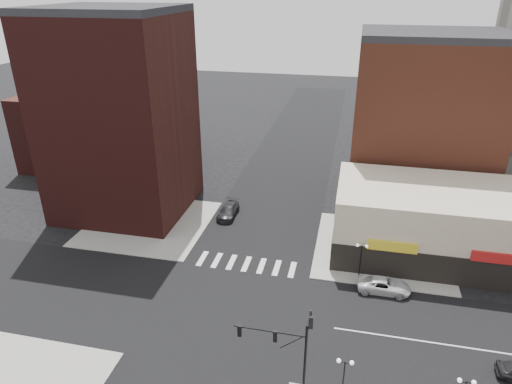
# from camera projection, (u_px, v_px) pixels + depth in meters

# --- Properties ---
(ground) EXTENTS (240.00, 240.00, 0.00)m
(ground) POSITION_uv_depth(u_px,v_px,m) (227.00, 312.00, 42.96)
(ground) COLOR black
(ground) RESTS_ON ground
(road_ew) EXTENTS (200.00, 14.00, 0.02)m
(road_ew) POSITION_uv_depth(u_px,v_px,m) (227.00, 312.00, 42.96)
(road_ew) COLOR black
(road_ew) RESTS_ON ground
(road_ns) EXTENTS (14.00, 200.00, 0.02)m
(road_ns) POSITION_uv_depth(u_px,v_px,m) (227.00, 312.00, 42.96)
(road_ns) COLOR black
(road_ns) RESTS_ON ground
(sidewalk_nw) EXTENTS (15.00, 15.00, 0.12)m
(sidewalk_nw) POSITION_uv_depth(u_px,v_px,m) (149.00, 223.00, 58.61)
(sidewalk_nw) COLOR gray
(sidewalk_nw) RESTS_ON ground
(sidewalk_ne) EXTENTS (15.00, 15.00, 0.12)m
(sidewalk_ne) POSITION_uv_depth(u_px,v_px,m) (381.00, 249.00, 52.92)
(sidewalk_ne) COLOR gray
(sidewalk_ne) RESTS_ON ground
(building_nw) EXTENTS (16.00, 15.00, 25.00)m
(building_nw) POSITION_uv_depth(u_px,v_px,m) (120.00, 118.00, 57.77)
(building_nw) COLOR #381312
(building_nw) RESTS_ON ground
(building_nw_low) EXTENTS (20.00, 18.00, 12.00)m
(building_nw_low) POSITION_uv_depth(u_px,v_px,m) (98.00, 127.00, 76.79)
(building_nw_low) COLOR #381312
(building_nw_low) RESTS_ON ground
(building_ne_midrise) EXTENTS (18.00, 15.00, 22.00)m
(building_ne_midrise) POSITION_uv_depth(u_px,v_px,m) (422.00, 124.00, 60.69)
(building_ne_midrise) COLOR brown
(building_ne_midrise) RESTS_ON ground
(building_ne_row) EXTENTS (24.20, 12.20, 8.00)m
(building_ne_row) POSITION_uv_depth(u_px,v_px,m) (445.00, 229.00, 50.72)
(building_ne_row) COLOR beige
(building_ne_row) RESTS_ON ground
(traffic_signal) EXTENTS (5.59, 3.09, 7.77)m
(traffic_signal) POSITION_uv_depth(u_px,v_px,m) (293.00, 342.00, 32.52)
(traffic_signal) COLOR black
(traffic_signal) RESTS_ON ground
(street_lamp_se_a) EXTENTS (1.22, 0.32, 4.16)m
(street_lamp_se_a) POSITION_uv_depth(u_px,v_px,m) (344.00, 370.00, 32.33)
(street_lamp_se_a) COLOR black
(street_lamp_se_a) RESTS_ON sidewalk_se
(street_lamp_ne) EXTENTS (1.22, 0.32, 4.16)m
(street_lamp_ne) POSITION_uv_depth(u_px,v_px,m) (361.00, 253.00, 46.30)
(street_lamp_ne) COLOR black
(street_lamp_ne) RESTS_ON sidewalk_ne
(white_suv) EXTENTS (5.22, 2.43, 1.45)m
(white_suv) POSITION_uv_depth(u_px,v_px,m) (384.00, 285.00, 45.57)
(white_suv) COLOR silver
(white_suv) RESTS_ON ground
(dark_sedan_north) EXTENTS (2.14, 5.23, 1.51)m
(dark_sedan_north) POSITION_uv_depth(u_px,v_px,m) (228.00, 211.00, 60.18)
(dark_sedan_north) COLOR black
(dark_sedan_north) RESTS_ON ground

